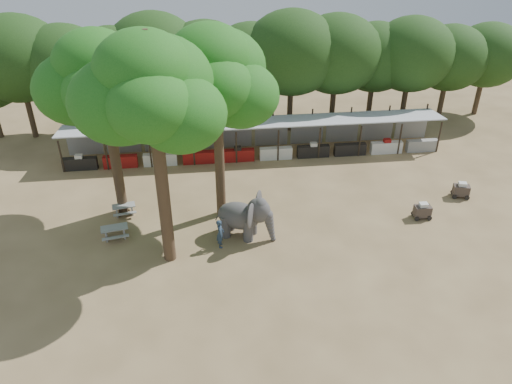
{
  "coord_description": "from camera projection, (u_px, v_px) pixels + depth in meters",
  "views": [
    {
      "loc": [
        -3.9,
        -19.59,
        16.83
      ],
      "look_at": [
        -1.0,
        5.0,
        2.0
      ],
      "focal_mm": 35.0,
      "sensor_mm": 36.0,
      "label": 1
    }
  ],
  "objects": [
    {
      "name": "elephant",
      "position": [
        246.0,
        216.0,
        27.91
      ],
      "size": [
        3.54,
        2.79,
        2.65
      ],
      "rotation": [
        0.0,
        0.0,
        -0.41
      ],
      "color": "#3C3A3A",
      "rests_on": "ground"
    },
    {
      "name": "yard_tree_back",
      "position": [
        213.0,
        77.0,
        26.3
      ],
      "size": [
        7.1,
        6.9,
        11.36
      ],
      "color": "#332316",
      "rests_on": "ground"
    },
    {
      "name": "yard_tree_left",
      "position": [
        101.0,
        81.0,
        26.72
      ],
      "size": [
        7.1,
        6.9,
        11.02
      ],
      "color": "#332316",
      "rests_on": "ground"
    },
    {
      "name": "vendor_stalls",
      "position": [
        255.0,
        140.0,
        36.91
      ],
      "size": [
        28.0,
        2.99,
        2.8
      ],
      "color": "#ADAEB6",
      "rests_on": "ground"
    },
    {
      "name": "ground",
      "position": [
        287.0,
        273.0,
        25.73
      ],
      "size": [
        100.0,
        100.0,
        0.0
      ],
      "primitive_type": "plane",
      "color": "brown",
      "rests_on": "ground"
    },
    {
      "name": "yard_tree_center",
      "position": [
        149.0,
        93.0,
        22.25
      ],
      "size": [
        7.1,
        6.9,
        12.04
      ],
      "color": "#332316",
      "rests_on": "ground"
    },
    {
      "name": "backdrop_trees",
      "position": [
        248.0,
        62.0,
        39.08
      ],
      "size": [
        46.46,
        5.95,
        8.33
      ],
      "color": "#332316",
      "rests_on": "ground"
    },
    {
      "name": "cart_front",
      "position": [
        422.0,
        211.0,
        29.89
      ],
      "size": [
        1.09,
        0.74,
        1.04
      ],
      "rotation": [
        0.0,
        0.0,
        -0.04
      ],
      "color": "#352A24",
      "rests_on": "ground"
    },
    {
      "name": "picnic_table_far",
      "position": [
        124.0,
        209.0,
        30.22
      ],
      "size": [
        1.56,
        1.45,
        0.68
      ],
      "rotation": [
        0.0,
        0.0,
        0.19
      ],
      "color": "gray",
      "rests_on": "ground"
    },
    {
      "name": "handler",
      "position": [
        220.0,
        233.0,
        27.29
      ],
      "size": [
        0.44,
        0.63,
        1.72
      ],
      "primitive_type": "imported",
      "rotation": [
        0.0,
        0.0,
        1.53
      ],
      "color": "#26384C",
      "rests_on": "ground"
    },
    {
      "name": "cart_back",
      "position": [
        461.0,
        190.0,
        31.97
      ],
      "size": [
        1.23,
        0.98,
        1.06
      ],
      "rotation": [
        0.0,
        0.0,
        -0.28
      ],
      "color": "#352A24",
      "rests_on": "ground"
    },
    {
      "name": "picnic_table_near",
      "position": [
        115.0,
        231.0,
        28.14
      ],
      "size": [
        1.7,
        1.58,
        0.74
      ],
      "rotation": [
        0.0,
        0.0,
        0.19
      ],
      "color": "gray",
      "rests_on": "ground"
    }
  ]
}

